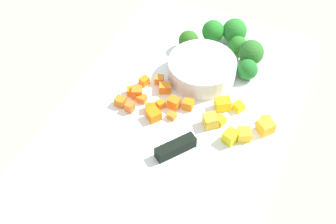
% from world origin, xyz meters
% --- Properties ---
extents(ground_plane, '(4.00, 4.00, 0.00)m').
position_xyz_m(ground_plane, '(0.00, 0.00, 0.00)').
color(ground_plane, gray).
extents(cutting_board, '(0.53, 0.32, 0.01)m').
position_xyz_m(cutting_board, '(0.00, 0.00, 0.01)').
color(cutting_board, white).
rests_on(cutting_board, ground_plane).
extents(prep_bowl, '(0.11, 0.11, 0.03)m').
position_xyz_m(prep_bowl, '(0.10, -0.01, 0.03)').
color(prep_bowl, white).
rests_on(prep_bowl, cutting_board).
extents(chef_knife, '(0.26, 0.19, 0.02)m').
position_xyz_m(chef_knife, '(-0.11, 0.00, 0.02)').
color(chef_knife, silver).
rests_on(chef_knife, cutting_board).
extents(carrot_dice_0, '(0.02, 0.02, 0.01)m').
position_xyz_m(carrot_dice_0, '(0.06, 0.04, 0.02)').
color(carrot_dice_0, orange).
rests_on(carrot_dice_0, cutting_board).
extents(carrot_dice_1, '(0.02, 0.02, 0.02)m').
position_xyz_m(carrot_dice_1, '(0.02, 0.06, 0.02)').
color(carrot_dice_1, orange).
rests_on(carrot_dice_1, cutting_board).
extents(carrot_dice_2, '(0.03, 0.03, 0.02)m').
position_xyz_m(carrot_dice_2, '(-0.01, 0.02, 0.02)').
color(carrot_dice_2, orange).
rests_on(carrot_dice_2, cutting_board).
extents(carrot_dice_3, '(0.01, 0.01, 0.01)m').
position_xyz_m(carrot_dice_3, '(-0.01, 0.06, 0.02)').
color(carrot_dice_3, orange).
rests_on(carrot_dice_3, cutting_board).
extents(carrot_dice_4, '(0.02, 0.02, 0.01)m').
position_xyz_m(carrot_dice_4, '(0.02, 0.07, 0.02)').
color(carrot_dice_4, orange).
rests_on(carrot_dice_4, cutting_board).
extents(carrot_dice_5, '(0.01, 0.01, 0.01)m').
position_xyz_m(carrot_dice_5, '(0.00, -0.01, 0.02)').
color(carrot_dice_5, orange).
rests_on(carrot_dice_5, cutting_board).
extents(carrot_dice_6, '(0.02, 0.02, 0.02)m').
position_xyz_m(carrot_dice_6, '(0.02, 0.00, 0.02)').
color(carrot_dice_6, orange).
rests_on(carrot_dice_6, cutting_board).
extents(carrot_dice_7, '(0.02, 0.02, 0.01)m').
position_xyz_m(carrot_dice_7, '(0.05, 0.03, 0.02)').
color(carrot_dice_7, orange).
rests_on(carrot_dice_7, cutting_board).
extents(carrot_dice_8, '(0.02, 0.02, 0.01)m').
position_xyz_m(carrot_dice_8, '(0.05, 0.06, 0.02)').
color(carrot_dice_8, orange).
rests_on(carrot_dice_8, cutting_board).
extents(carrot_dice_9, '(0.01, 0.02, 0.01)m').
position_xyz_m(carrot_dice_9, '(-0.01, 0.08, 0.02)').
color(carrot_dice_9, orange).
rests_on(carrot_dice_9, cutting_board).
extents(carrot_dice_10, '(0.01, 0.01, 0.01)m').
position_xyz_m(carrot_dice_10, '(0.01, 0.05, 0.02)').
color(carrot_dice_10, orange).
rests_on(carrot_dice_10, cutting_board).
extents(carrot_dice_11, '(0.02, 0.02, 0.01)m').
position_xyz_m(carrot_dice_11, '(0.03, -0.02, 0.02)').
color(carrot_dice_11, orange).
rests_on(carrot_dice_11, cutting_board).
extents(carrot_dice_12, '(0.02, 0.02, 0.01)m').
position_xyz_m(carrot_dice_12, '(-0.00, 0.03, 0.02)').
color(carrot_dice_12, orange).
rests_on(carrot_dice_12, cutting_board).
extents(carrot_dice_13, '(0.02, 0.02, 0.01)m').
position_xyz_m(carrot_dice_13, '(0.01, 0.02, 0.02)').
color(carrot_dice_13, orange).
rests_on(carrot_dice_13, cutting_board).
extents(pepper_dice_0, '(0.03, 0.03, 0.02)m').
position_xyz_m(pepper_dice_0, '(0.05, -0.07, 0.02)').
color(pepper_dice_0, yellow).
rests_on(pepper_dice_0, cutting_board).
extents(pepper_dice_1, '(0.03, 0.03, 0.02)m').
position_xyz_m(pepper_dice_1, '(0.03, -0.14, 0.02)').
color(pepper_dice_1, yellow).
rests_on(pepper_dice_1, cutting_board).
extents(pepper_dice_2, '(0.02, 0.02, 0.01)m').
position_xyz_m(pepper_dice_2, '(0.02, -0.08, 0.02)').
color(pepper_dice_2, yellow).
rests_on(pepper_dice_2, cutting_board).
extents(pepper_dice_3, '(0.02, 0.02, 0.02)m').
position_xyz_m(pepper_dice_3, '(-0.01, -0.10, 0.02)').
color(pepper_dice_3, yellow).
rests_on(pepper_dice_3, cutting_board).
extents(pepper_dice_4, '(0.03, 0.03, 0.02)m').
position_xyz_m(pepper_dice_4, '(0.01, -0.06, 0.02)').
color(pepper_dice_4, yellow).
rests_on(pepper_dice_4, cutting_board).
extents(pepper_dice_5, '(0.02, 0.02, 0.02)m').
position_xyz_m(pepper_dice_5, '(0.01, -0.12, 0.02)').
color(pepper_dice_5, yellow).
rests_on(pepper_dice_5, cutting_board).
extents(pepper_dice_6, '(0.02, 0.02, 0.01)m').
position_xyz_m(pepper_dice_6, '(0.05, -0.14, 0.02)').
color(pepper_dice_6, yellow).
rests_on(pepper_dice_6, cutting_board).
extents(pepper_dice_7, '(0.02, 0.02, 0.01)m').
position_xyz_m(pepper_dice_7, '(0.06, -0.09, 0.02)').
color(pepper_dice_7, yellow).
rests_on(pepper_dice_7, cutting_board).
extents(broccoli_floret_0, '(0.03, 0.03, 0.03)m').
position_xyz_m(broccoli_floret_0, '(0.18, -0.05, 0.03)').
color(broccoli_floret_0, '#96B16B').
rests_on(broccoli_floret_0, cutting_board).
extents(broccoli_floret_1, '(0.03, 0.03, 0.03)m').
position_xyz_m(broccoli_floret_1, '(0.13, -0.08, 0.03)').
color(broccoli_floret_1, '#90B265').
rests_on(broccoli_floret_1, cutting_board).
extents(broccoli_floret_2, '(0.04, 0.04, 0.05)m').
position_xyz_m(broccoli_floret_2, '(0.16, -0.08, 0.04)').
color(broccoli_floret_2, '#94B05A').
rests_on(broccoli_floret_2, cutting_board).
extents(broccoli_floret_3, '(0.04, 0.04, 0.04)m').
position_xyz_m(broccoli_floret_3, '(0.19, -0.00, 0.04)').
color(broccoli_floret_3, '#92B456').
rests_on(broccoli_floret_3, cutting_board).
extents(broccoli_floret_4, '(0.03, 0.03, 0.04)m').
position_xyz_m(broccoli_floret_4, '(0.15, 0.03, 0.03)').
color(broccoli_floret_4, '#8EC066').
rests_on(broccoli_floret_4, cutting_board).
extents(broccoli_floret_5, '(0.04, 0.04, 0.05)m').
position_xyz_m(broccoli_floret_5, '(0.20, -0.03, 0.04)').
color(broccoli_floret_5, '#80C16A').
rests_on(broccoli_floret_5, cutting_board).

